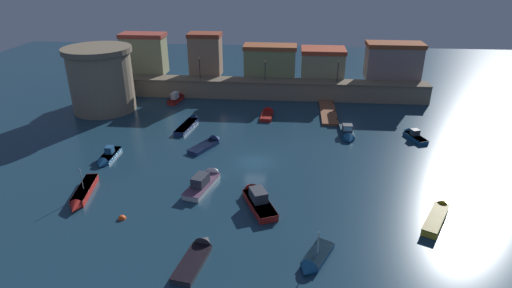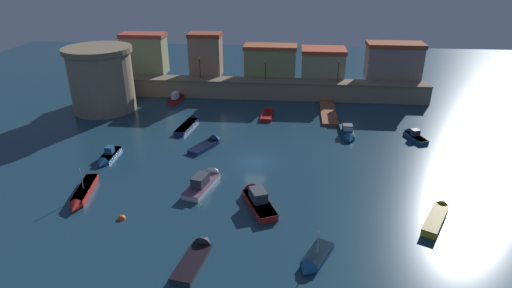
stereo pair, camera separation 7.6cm
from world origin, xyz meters
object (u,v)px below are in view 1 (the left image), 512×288
Objects in this scene: quay_lamp_2 at (338,68)px; moored_boat_12 at (267,114)px; moored_boat_2 at (177,98)px; moored_boat_4 at (256,198)px; moored_boat_0 at (107,158)px; moored_boat_1 at (189,124)px; moored_boat_11 at (206,180)px; moored_boat_5 at (198,253)px; moored_boat_8 at (82,194)px; moored_boat_3 at (348,134)px; moored_boat_10 at (413,135)px; moored_boat_7 at (210,143)px; fortress_tower at (101,79)px; quay_lamp_0 at (200,64)px; moored_boat_9 at (314,260)px; quay_lamp_1 at (265,67)px; moored_boat_6 at (438,215)px; mooring_buoy_0 at (122,219)px.

moored_boat_12 is at bearing -141.79° from quay_lamp_2.
moored_boat_4 reaches higher than moored_boat_2.
quay_lamp_2 is at bearing 130.97° from moored_boat_0.
moored_boat_11 reaches higher than moored_boat_1.
moored_boat_8 is (-13.82, 7.99, 0.14)m from moored_boat_5.
moored_boat_10 is (8.83, 0.49, -0.02)m from moored_boat_3.
moored_boat_7 is at bearing -138.80° from moored_boat_1.
fortress_tower is 41.24m from moored_boat_5.
quay_lamp_0 is 0.53× the size of moored_boat_4.
moored_boat_3 is 1.24× the size of moored_boat_9.
fortress_tower is 38.71m from moored_boat_3.
quay_lamp_1 reaches higher than moored_boat_3.
moored_boat_2 is 0.86× the size of moored_boat_3.
fortress_tower is 19.82m from moored_boat_0.
quay_lamp_1 is 12.25m from quay_lamp_2.
moored_boat_6 is at bearing 153.66° from moored_boat_10.
quay_lamp_1 is 31.89m from moored_boat_0.
mooring_buoy_0 is at bearing 49.51° from moored_boat_8.
moored_boat_10 is at bearing -84.58° from moored_boat_1.
moored_boat_8 is at bearing 97.51° from moored_boat_10.
moored_boat_4 is at bearing -15.33° from moored_boat_5.
moored_boat_0 is 0.77× the size of moored_boat_4.
moored_boat_8 is at bearing 170.38° from moored_boat_7.
moored_boat_11 is (20.85, -22.36, -4.57)m from fortress_tower.
moored_boat_5 is 11.96m from moored_boat_11.
quay_lamp_0 is at bearing 42.02° from moored_boat_7.
moored_boat_7 is 1.17× the size of moored_boat_10.
moored_boat_2 is at bearing 35.01° from moored_boat_11.
quay_lamp_0 is 0.52× the size of moored_boat_8.
moored_boat_9 is (-5.55, -26.70, -0.10)m from moored_boat_3.
moored_boat_2 is at bearing 72.71° from moored_boat_12.
moored_boat_3 is at bearing -105.32° from moored_boat_2.
moored_boat_4 is at bearing -87.43° from quay_lamp_1.
moored_boat_5 is 22.78m from moored_boat_6.
quay_lamp_1 is 0.55× the size of moored_boat_5.
moored_boat_3 reaches higher than moored_boat_5.
moored_boat_7 is at bearing -125.00° from moored_boat_9.
moored_boat_7 reaches higher than moored_boat_6.
moored_boat_7 is (8.96, -17.48, -0.27)m from moored_boat_2.
quay_lamp_2 reaches higher than moored_boat_10.
mooring_buoy_0 is at bearing 70.85° from moored_boat_5.
quay_lamp_1 is at bearing 18.83° from fortress_tower.
quay_lamp_2 is 36.08m from moored_boat_4.
moored_boat_7 is at bearing 152.26° from moored_boat_12.
quay_lamp_0 is 29.26m from moored_boat_3.
quay_lamp_2 is 0.70× the size of moored_boat_2.
moored_boat_2 is at bearing -116.12° from moored_boat_3.
moored_boat_2 is at bearing -173.32° from quay_lamp_2.
fortress_tower is at bearing 62.00° from moored_boat_10.
moored_boat_4 is 27.07m from moored_boat_10.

